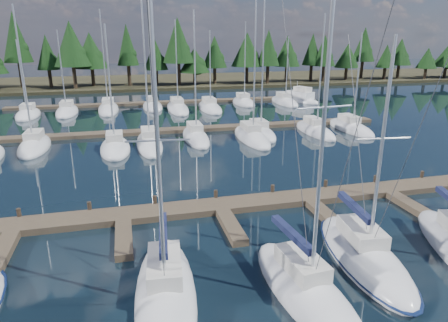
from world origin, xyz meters
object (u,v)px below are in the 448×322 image
object	(u,v)px
front_sailboat_2	(166,293)
motor_yacht_right	(300,99)
main_dock	(222,210)
front_sailboat_4	(363,255)
front_sailboat_3	(305,289)

from	to	relation	value
front_sailboat_2	motor_yacht_right	size ratio (longest dim) A/B	1.49
main_dock	motor_yacht_right	size ratio (longest dim) A/B	5.11
main_dock	front_sailboat_2	distance (m)	8.85
main_dock	front_sailboat_4	world-z (taller)	front_sailboat_4
front_sailboat_3	front_sailboat_2	bearing A→B (deg)	168.38
front_sailboat_4	main_dock	bearing A→B (deg)	128.20
front_sailboat_2	motor_yacht_right	xyz separation A→B (m)	(27.43, 47.06, 0.17)
front_sailboat_2	front_sailboat_3	world-z (taller)	front_sailboat_3
front_sailboat_4	motor_yacht_right	xyz separation A→B (m)	(17.57, 46.37, 0.19)
front_sailboat_2	front_sailboat_4	xyz separation A→B (m)	(9.85, 0.69, -0.01)
front_sailboat_2	front_sailboat_3	size ratio (longest dim) A/B	0.86
main_dock	front_sailboat_3	distance (m)	9.05
front_sailboat_4	motor_yacht_right	bearing A→B (deg)	69.25
main_dock	front_sailboat_2	world-z (taller)	front_sailboat_2
main_dock	front_sailboat_2	xyz separation A→B (m)	(-4.32, -7.72, 0.08)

